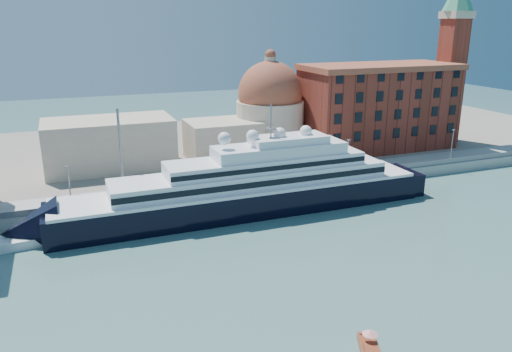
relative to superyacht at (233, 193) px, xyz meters
name	(u,v)px	position (x,y,z in m)	size (l,w,h in m)	color
ground	(283,264)	(0.50, -23.00, -4.29)	(400.00, 400.00, 0.00)	#3C6966
quay	(219,190)	(0.50, 11.00, -3.04)	(180.00, 10.00, 2.50)	gray
land	(177,149)	(0.50, 52.00, -3.29)	(260.00, 72.00, 2.00)	slate
quay_fence	(225,189)	(0.50, 6.50, -1.19)	(180.00, 0.10, 1.20)	slate
superyacht	(233,193)	(0.00, 0.00, 0.00)	(83.18, 11.53, 24.86)	black
service_barge	(30,239)	(-36.69, -0.77, -3.43)	(13.67, 5.59, 3.00)	white
water_taxi	(370,350)	(0.42, -47.01, -3.60)	(4.28, 6.37, 2.88)	maroon
warehouse	(378,106)	(52.50, 29.00, 9.50)	(43.00, 19.00, 23.25)	maroon
campanile	(453,49)	(76.50, 29.00, 24.47)	(8.40, 8.40, 47.00)	maroon
church	(214,124)	(6.89, 34.72, 6.62)	(66.00, 18.00, 25.50)	beige
lamp_posts	(160,160)	(-12.16, 9.27, 5.55)	(120.80, 2.40, 18.00)	slate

